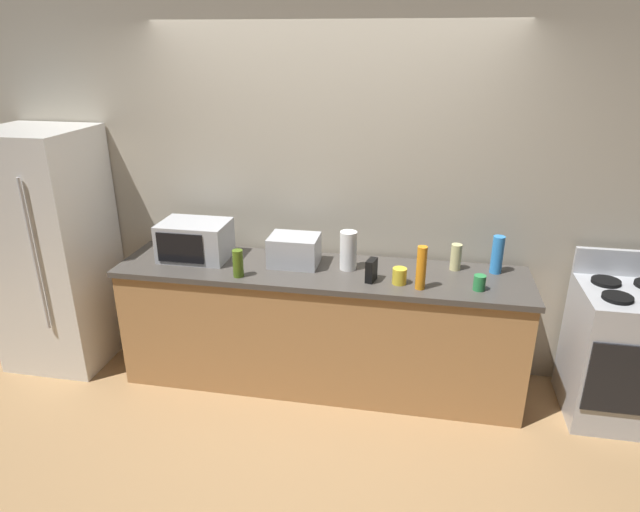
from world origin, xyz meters
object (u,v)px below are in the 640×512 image
Objects in this scene: toaster_oven at (294,250)px; mug_yellow at (399,276)px; refrigerator at (53,250)px; stove_range at (619,353)px; microwave at (195,240)px; paper_towel_roll at (348,250)px; cordless_phone at (371,270)px; mug_green at (479,283)px; bottle_dish_soap at (421,268)px; bottle_olive_oil at (238,263)px; bottle_vinegar at (456,257)px; bottle_spray_cleaner at (497,255)px.

toaster_oven is 3.19× the size of mug_yellow.
toaster_oven is at bearing 1.86° from refrigerator.
toaster_oven is at bearing 178.43° from stove_range.
microwave is 1.78× the size of paper_towel_roll.
stove_range is 1.72m from cordless_phone.
mug_green is (-0.95, -0.14, 0.49)m from stove_range.
cordless_phone is 0.19m from mug_yellow.
mug_green is 0.93× the size of mug_yellow.
refrigerator is 2.74m from bottle_dish_soap.
mug_yellow is (0.36, -0.18, -0.08)m from paper_towel_roll.
paper_towel_roll is 2.53× the size of mug_yellow.
refrigerator is at bearing 177.08° from mug_yellow.
refrigerator is at bearing 172.03° from bottle_olive_oil.
bottle_olive_oil is at bearing -139.19° from toaster_oven.
bottle_vinegar is 0.43m from bottle_dish_soap.
bottle_vinegar is 0.64× the size of bottle_dish_soap.
bottle_spray_cleaner reaches higher than bottle_vinegar.
refrigerator reaches higher than cordless_phone.
microwave is at bearing -176.09° from bottle_vinegar.
bottle_olive_oil is at bearing -175.11° from stove_range.
bottle_dish_soap is (2.73, -0.18, 0.14)m from refrigerator.
mug_yellow is (1.47, -0.18, -0.08)m from microwave.
cordless_phone is at bearing -160.25° from bottle_spray_cleaner.
bottle_spray_cleaner reaches higher than stove_range.
stove_range is 10.91× the size of mug_green.
bottle_vinegar reaches higher than stove_range.
bottle_spray_cleaner is at bearing 33.09° from cordless_phone.
bottle_dish_soap is 0.17m from mug_yellow.
stove_range reaches higher than mug_yellow.
bottle_olive_oil is (-1.43, -0.39, 0.00)m from bottle_vinegar.
stove_range is 1.01m from bottle_spray_cleaner.
bottle_dish_soap reaches higher than bottle_spray_cleaner.
microwave is at bearing -179.89° from paper_towel_roll.
mug_yellow is (-1.45, -0.13, 0.49)m from stove_range.
toaster_oven reaches higher than bottle_vinegar.
bottle_vinegar reaches higher than cordless_phone.
toaster_oven is 0.59m from cordless_phone.
bottle_dish_soap reaches higher than stove_range.
refrigerator is 6.67× the size of paper_towel_roll.
bottle_vinegar is at bearing 170.93° from stove_range.
refrigerator is 2.42m from cordless_phone.
paper_towel_roll is (-1.81, 0.05, 0.57)m from stove_range.
bottle_dish_soap is (0.88, -0.24, 0.04)m from toaster_oven.
bottle_olive_oil is (-0.88, -0.09, 0.02)m from cordless_phone.
toaster_oven is 3.44× the size of mug_green.
microwave is 3.20× the size of cordless_phone.
toaster_oven is 1.82× the size of bottle_olive_oil.
microwave is (-2.92, 0.05, 0.57)m from stove_range.
bottle_olive_oil is at bearing -160.71° from cordless_phone.
paper_towel_roll reaches higher than bottle_olive_oil.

